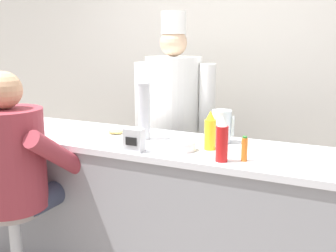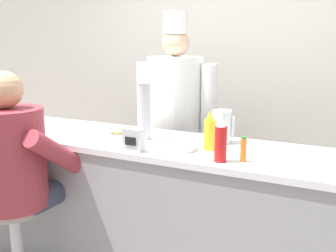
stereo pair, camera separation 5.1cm
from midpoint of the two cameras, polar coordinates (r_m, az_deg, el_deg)
name	(u,v)px [view 1 (the left image)]	position (r m, az deg, el deg)	size (l,w,h in m)	color
wall_back	(220,73)	(3.89, 7.12, 7.70)	(10.00, 0.06, 2.70)	beige
diner_counter	(150,209)	(2.80, -3.11, -11.99)	(3.12, 0.69, 0.99)	gray
ketchup_bottle_red	(222,140)	(2.16, 7.16, -2.10)	(0.07, 0.07, 0.25)	red
mustard_bottle_yellow	(210,132)	(2.40, 5.52, -0.81)	(0.07, 0.07, 0.24)	yellow
hot_sauce_bottle_orange	(244,149)	(2.20, 10.38, -3.32)	(0.03, 0.03, 0.14)	orange
water_pitcher_clear	(222,126)	(2.58, 7.23, -0.06)	(0.15, 0.13, 0.21)	silver
breakfast_plate	(116,134)	(2.78, -8.12, -1.18)	(0.25, 0.25, 0.05)	white
cereal_bowl	(182,146)	(2.39, 1.42, -2.88)	(0.17, 0.17, 0.06)	white
cup_stack_steel	(144,111)	(2.64, -4.06, 2.16)	(0.09, 0.09, 0.38)	#B7BABF
napkin_dispenser_chrome	(134,140)	(2.37, -5.57, -2.05)	(0.12, 0.07, 0.14)	silver
diner_seated_maroon	(14,164)	(2.63, -21.94, -5.11)	(0.66, 0.65, 1.47)	#B2B5BA
cook_in_whites_near	(173,115)	(3.33, 0.34, 1.64)	(0.73, 0.47, 1.88)	#232328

